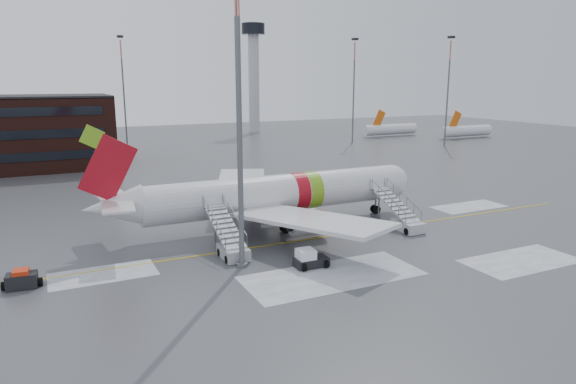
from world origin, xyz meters
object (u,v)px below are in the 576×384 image
airstair_aft (230,244)px  pushback_tug (309,259)px  airliner (271,195)px  airstair_fwd (403,219)px  light_mast_near (239,109)px  baggage_tractor (22,280)px

airstair_aft → pushback_tug: bearing=-48.4°
pushback_tug → airliner: bearing=80.8°
airstair_fwd → airstair_aft: same height
airliner → light_mast_near: 14.87m
airstair_fwd → airstair_aft: size_ratio=1.00×
airliner → airstair_fwd: 13.64m
airstair_aft → baggage_tractor: size_ratio=2.78×
airliner → airstair_fwd: (11.74, -6.54, -2.35)m
pushback_tug → baggage_tractor: pushback_tug is taller
airstair_aft → light_mast_near: size_ratio=0.31×
airstair_aft → light_mast_near: light_mast_near is taller
airliner → light_mast_near: (-6.77, -9.43, 9.30)m
airliner → pushback_tug: (-1.93, -11.96, -2.73)m
airstair_fwd → airstair_aft: bearing=180.0°
airliner → light_mast_near: bearing=-125.7°
airliner → pushback_tug: size_ratio=12.57×
airstair_fwd → light_mast_near: (-18.51, -2.89, 11.65)m
airliner → light_mast_near: light_mast_near is taller
airstair_fwd → airstair_aft: (-18.49, 0.00, 0.00)m
airstair_fwd → pushback_tug: airstair_fwd is taller
airliner → airstair_fwd: size_ratio=4.55×
airliner → baggage_tractor: airliner is taller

